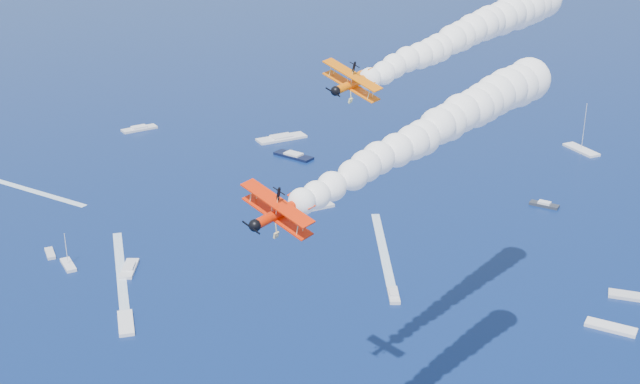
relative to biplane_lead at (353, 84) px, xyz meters
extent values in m
cube|color=silver|center=(17.94, 52.42, -59.89)|extent=(2.78, 6.89, 0.70)
cube|color=white|center=(-35.74, 48.33, -59.89)|extent=(4.02, 9.36, 0.70)
cube|color=silver|center=(-36.79, 71.18, -59.89)|extent=(3.82, 8.99, 0.70)
cube|color=white|center=(91.59, 131.31, -59.89)|extent=(7.54, 12.89, 0.70)
cube|color=black|center=(5.73, 137.06, -59.89)|extent=(11.56, 11.35, 0.70)
cube|color=white|center=(56.83, 34.96, -59.89)|extent=(9.52, 8.03, 0.70)
cube|color=silver|center=(66.59, 45.71, -59.89)|extent=(10.25, 7.05, 0.70)
cube|color=silver|center=(-55.08, 80.94, -59.89)|extent=(3.30, 5.83, 0.70)
cube|color=silver|center=(7.47, 99.20, -59.89)|extent=(10.12, 6.10, 0.70)
cube|color=white|center=(3.55, 153.22, -59.89)|extent=(16.34, 10.08, 0.70)
cube|color=#2A2F39|center=(65.57, 93.11, -59.89)|extent=(7.24, 6.32, 0.70)
cube|color=silver|center=(-40.81, 168.05, -59.89)|extent=(11.64, 8.06, 0.70)
cube|color=white|center=(-50.22, 74.66, -59.89)|extent=(4.42, 6.96, 0.70)
cube|color=white|center=(-65.47, 119.79, -60.21)|extent=(30.78, 25.48, 0.04)
cube|color=white|center=(20.08, 74.67, -60.21)|extent=(5.62, 38.02, 0.04)
cube|color=white|center=(-38.70, 71.68, -60.21)|extent=(6.77, 37.95, 0.04)
camera|label=1|loc=(-16.71, -99.52, 28.08)|focal=48.49mm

